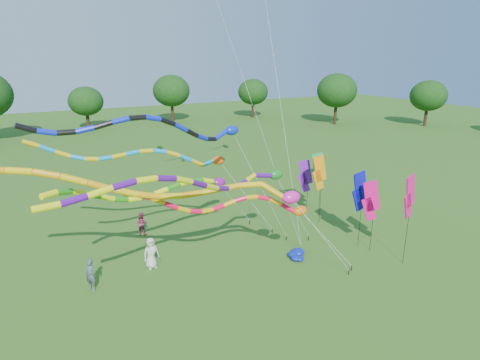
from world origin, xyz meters
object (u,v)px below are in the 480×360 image
tube_kite_red (242,206)px  blue_nylon_heap (291,256)px  tube_kite_orange (181,189)px  person_a (151,253)px  person_b (91,275)px  person_c (141,223)px

tube_kite_red → blue_nylon_heap: size_ratio=8.41×
tube_kite_orange → blue_nylon_heap: 8.57m
blue_nylon_heap → person_a: size_ratio=0.74×
tube_kite_red → person_b: 8.24m
person_c → tube_kite_orange: bearing=135.9°
person_b → person_c: person_b is taller
blue_nylon_heap → person_c: size_ratio=0.86×
person_b → person_c: 6.59m
tube_kite_orange → blue_nylon_heap: (6.67, 0.66, -5.34)m
tube_kite_orange → person_b: 6.69m
person_a → person_c: person_a is taller
tube_kite_red → person_c: tube_kite_red is taller
tube_kite_red → person_c: (-2.97, 8.25, -3.47)m
blue_nylon_heap → person_b: person_b is taller
person_a → person_c: (0.66, 4.58, -0.12)m
person_b → person_c: size_ratio=1.08×
person_a → person_b: person_a is taller
blue_nylon_heap → person_c: (-6.67, 7.37, 0.60)m
tube_kite_red → person_b: bearing=173.0°
tube_kite_red → blue_nylon_heap: bearing=29.7°
tube_kite_red → person_c: bearing=126.0°
tube_kite_orange → tube_kite_red: bearing=10.7°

